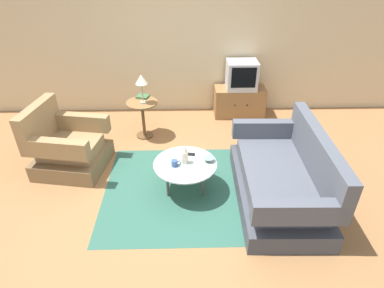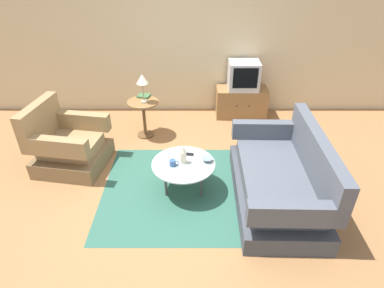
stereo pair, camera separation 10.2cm
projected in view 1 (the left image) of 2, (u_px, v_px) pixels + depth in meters
ground_plane at (179, 186)px, 4.30m from camera, size 16.00×16.00×0.00m
back_wall at (178, 37)px, 5.57m from camera, size 9.00×0.12×2.70m
area_rug at (185, 190)px, 4.23m from camera, size 2.10×1.90×0.00m
armchair at (67, 148)px, 4.50m from camera, size 1.02×0.99×0.94m
couch at (283, 180)px, 3.95m from camera, size 0.99×1.78×0.92m
coffee_table at (185, 166)px, 4.03m from camera, size 0.79×0.79×0.43m
side_table at (143, 112)px, 5.16m from camera, size 0.49×0.49×0.62m
tv_stand at (239, 101)px, 5.91m from camera, size 0.90×0.45×0.53m
television at (242, 75)px, 5.62m from camera, size 0.52×0.42×0.49m
table_lamp at (141, 81)px, 4.86m from camera, size 0.18×0.18×0.45m
vase at (185, 155)px, 3.96m from camera, size 0.08×0.08×0.25m
mug at (175, 163)px, 3.94m from camera, size 0.12×0.08×0.08m
bowl at (209, 159)px, 4.03m from camera, size 0.14×0.14×0.05m
tv_remote_dark at (188, 154)px, 4.16m from camera, size 0.17×0.07×0.02m
book at (143, 96)px, 5.21m from camera, size 0.23×0.22×0.03m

